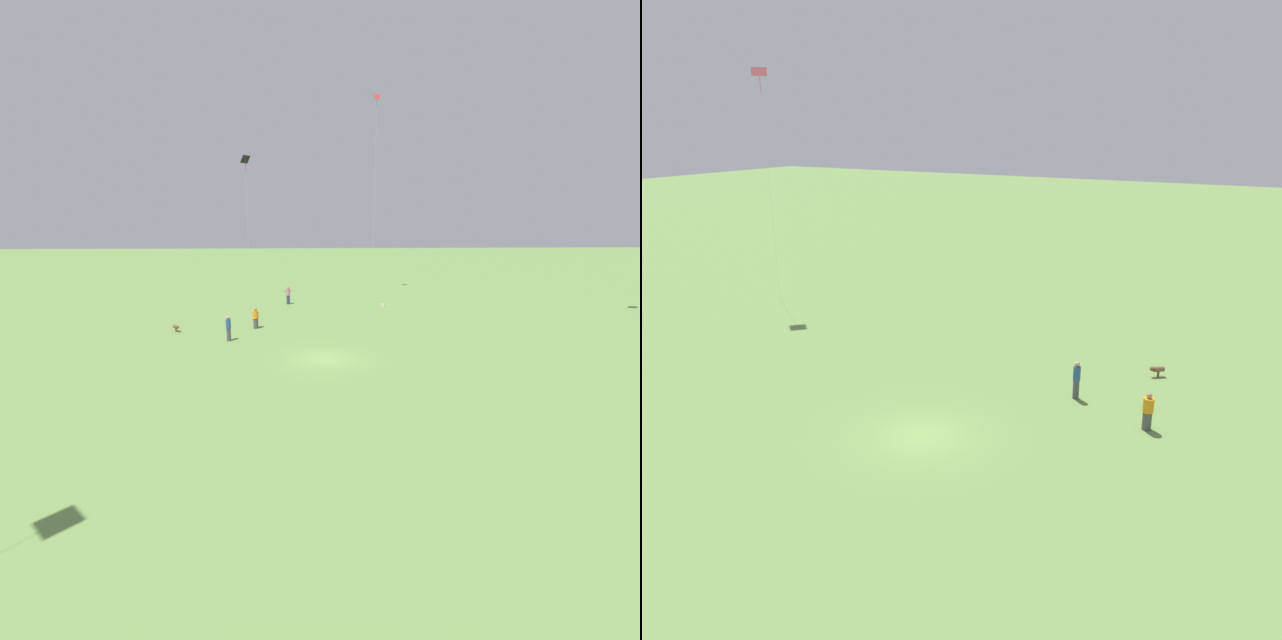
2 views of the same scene
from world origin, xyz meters
TOP-DOWN VIEW (x-y plane):
  - ground_plane at (0.00, 0.00)m, footprint 240.00×240.00m
  - person_0 at (-18.64, -2.78)m, footprint 0.55×0.55m
  - person_1 at (-8.15, -5.12)m, footprint 0.66×0.66m
  - person_3 at (-4.46, -6.70)m, footprint 0.46×0.46m
  - kite_3 at (-22.19, -7.15)m, footprint 1.07×1.09m
  - kite_4 at (-24.57, 7.04)m, footprint 0.49×0.68m
  - dog_0 at (-7.30, -11.24)m, footprint 0.72×0.63m
  - picnic_bag_0 at (-16.80, 6.90)m, footprint 0.33×0.31m

SIDE VIEW (x-z plane):
  - ground_plane at x=0.00m, z-range 0.00..0.00m
  - picnic_bag_0 at x=-16.80m, z-range 0.00..0.29m
  - dog_0 at x=-7.30m, z-range 0.11..0.69m
  - person_1 at x=-8.15m, z-range -0.02..1.67m
  - person_0 at x=-18.64m, z-range -0.01..1.87m
  - person_3 at x=-4.46m, z-range 0.01..1.88m
  - kite_3 at x=-22.19m, z-range 6.54..21.76m
  - kite_4 at x=-24.57m, z-range 8.34..30.31m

